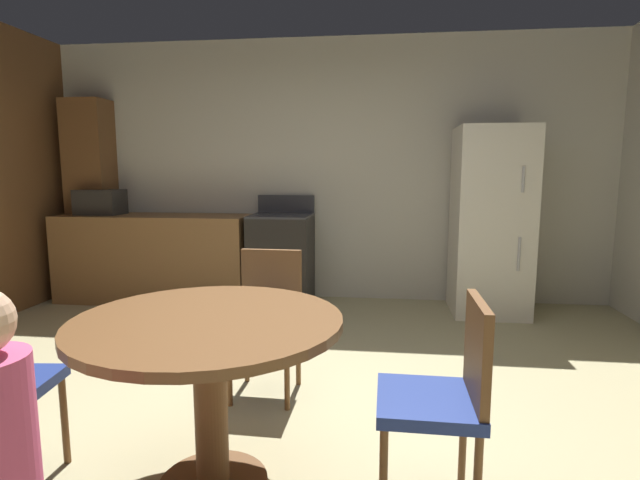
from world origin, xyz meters
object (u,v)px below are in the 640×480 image
dining_table (209,355)px  microwave (100,202)px  oven_range (282,259)px  chair_east (446,391)px  chair_north (267,312)px  refrigerator (491,222)px

dining_table → microwave: bearing=127.0°
oven_range → chair_east: (1.25, -2.94, 0.03)m
oven_range → dining_table: 2.95m
dining_table → chair_north: (0.02, 0.96, -0.09)m
refrigerator → dining_table: size_ratio=1.58×
refrigerator → chair_east: (-0.77, -2.89, -0.38)m
refrigerator → chair_north: bearing=-131.8°
microwave → chair_north: size_ratio=0.51×
dining_table → chair_north: size_ratio=1.28×
oven_range → chair_north: size_ratio=1.26×
oven_range → chair_north: bearing=-81.1°
refrigerator → dining_table: refrigerator is taller
microwave → oven_range: bearing=0.1°
oven_range → dining_table: bearing=-84.4°
microwave → chair_east: microwave is taller
dining_table → refrigerator: bearing=58.9°
oven_range → chair_east: bearing=-67.0°
oven_range → chair_east: size_ratio=1.26×
oven_range → chair_north: oven_range is taller
microwave → dining_table: bearing=-53.0°
oven_range → refrigerator: refrigerator is taller
chair_north → oven_range: bearing=-169.7°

